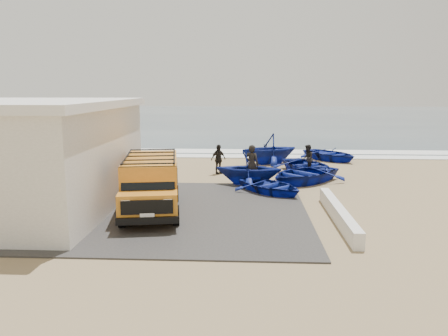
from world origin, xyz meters
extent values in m
plane|color=#937B55|center=(0.00, 0.00, 0.00)|extent=(160.00, 160.00, 0.00)
cube|color=#373432|center=(-2.00, -2.00, 0.03)|extent=(12.00, 10.00, 0.05)
cube|color=#385166|center=(0.00, 56.00, 0.00)|extent=(180.00, 88.00, 0.01)
cube|color=white|center=(0.00, 12.00, 0.03)|extent=(180.00, 1.60, 0.06)
cube|color=white|center=(0.00, 14.50, 0.02)|extent=(180.00, 2.20, 0.04)
cube|color=silver|center=(-7.50, -2.00, 2.00)|extent=(8.00, 9.00, 4.00)
cube|color=silver|center=(-7.50, -2.00, 4.15)|extent=(8.40, 9.40, 0.30)
cube|color=black|center=(-3.55, -0.50, 2.60)|extent=(0.08, 0.70, 0.90)
cube|color=silver|center=(5.00, -3.00, 0.28)|extent=(0.35, 6.00, 0.55)
cube|color=orange|center=(-2.05, -1.88, 1.23)|extent=(2.63, 4.35, 1.73)
cube|color=orange|center=(-1.65, -4.35, 0.84)|extent=(2.11, 1.25, 0.94)
cube|color=black|center=(-1.73, -3.87, 1.67)|extent=(1.86, 0.65, 0.75)
cube|color=black|center=(-1.57, -4.84, 0.94)|extent=(1.68, 0.36, 0.47)
cube|color=black|center=(-1.56, -4.87, 0.49)|extent=(2.02, 0.48, 0.23)
cube|color=black|center=(-2.05, -1.93, 2.17)|extent=(2.48, 4.02, 0.06)
cylinder|color=black|center=(-2.63, -4.09, 0.37)|extent=(0.35, 0.76, 0.73)
cylinder|color=black|center=(-3.16, -0.89, 0.37)|extent=(0.35, 0.76, 0.73)
cylinder|color=black|center=(-0.80, -3.79, 0.37)|extent=(0.35, 0.76, 0.73)
cylinder|color=black|center=(-1.32, -0.59, 0.37)|extent=(0.35, 0.76, 0.73)
imported|color=navy|center=(2.78, 1.12, 0.35)|extent=(4.09, 4.14, 0.70)
imported|color=navy|center=(4.56, 3.60, 0.45)|extent=(5.31, 5.27, 0.90)
imported|color=navy|center=(1.77, 2.89, 0.85)|extent=(3.46, 3.07, 1.69)
imported|color=navy|center=(5.11, 6.10, 0.44)|extent=(4.34, 5.01, 0.87)
imported|color=navy|center=(3.11, 9.21, 0.97)|extent=(4.63, 4.37, 1.94)
imported|color=navy|center=(7.25, 10.78, 0.41)|extent=(4.72, 4.91, 0.83)
imported|color=black|center=(1.93, 3.03, 1.00)|extent=(0.87, 0.75, 2.00)
imported|color=black|center=(5.12, 6.24, 0.81)|extent=(0.73, 0.87, 1.62)
imported|color=black|center=(0.09, 5.69, 0.83)|extent=(1.01, 0.94, 1.66)
camera|label=1|loc=(1.64, -18.41, 4.74)|focal=35.00mm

